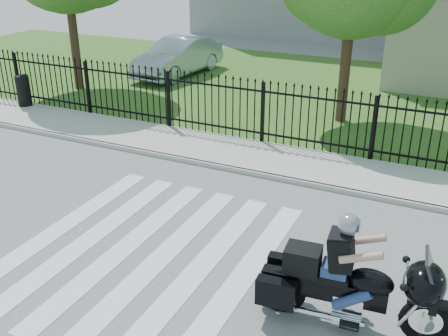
% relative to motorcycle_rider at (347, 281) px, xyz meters
% --- Properties ---
extents(ground, '(120.00, 120.00, 0.00)m').
position_rel_motorcycle_rider_xyz_m(ground, '(-3.84, 0.39, -0.79)').
color(ground, slate).
rests_on(ground, ground).
extents(crosswalk, '(5.00, 5.50, 0.01)m').
position_rel_motorcycle_rider_xyz_m(crosswalk, '(-3.84, 0.39, -0.78)').
color(crosswalk, silver).
rests_on(crosswalk, ground).
extents(sidewalk, '(40.00, 2.00, 0.12)m').
position_rel_motorcycle_rider_xyz_m(sidewalk, '(-3.84, 5.39, -0.73)').
color(sidewalk, '#ADAAA3').
rests_on(sidewalk, ground).
extents(curb, '(40.00, 0.12, 0.12)m').
position_rel_motorcycle_rider_xyz_m(curb, '(-3.84, 4.39, -0.73)').
color(curb, '#ADAAA3').
rests_on(curb, ground).
extents(grass_strip, '(40.00, 12.00, 0.02)m').
position_rel_motorcycle_rider_xyz_m(grass_strip, '(-3.84, 12.39, -0.78)').
color(grass_strip, '#2A521C').
rests_on(grass_strip, ground).
extents(iron_fence, '(26.00, 0.04, 1.80)m').
position_rel_motorcycle_rider_xyz_m(iron_fence, '(-3.84, 6.39, 0.11)').
color(iron_fence, black).
rests_on(iron_fence, ground).
extents(motorcycle_rider, '(2.92, 1.05, 1.93)m').
position_rel_motorcycle_rider_xyz_m(motorcycle_rider, '(0.00, 0.00, 0.00)').
color(motorcycle_rider, black).
rests_on(motorcycle_rider, ground).
extents(parked_car, '(2.06, 4.73, 1.51)m').
position_rel_motorcycle_rider_xyz_m(parked_car, '(-9.92, 12.30, -0.01)').
color(parked_car, '#8FA0B4').
rests_on(parked_car, grass_strip).
extents(litter_bin, '(0.52, 0.52, 1.01)m').
position_rel_motorcycle_rider_xyz_m(litter_bin, '(-12.33, 6.09, -0.16)').
color(litter_bin, black).
rests_on(litter_bin, sidewalk).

